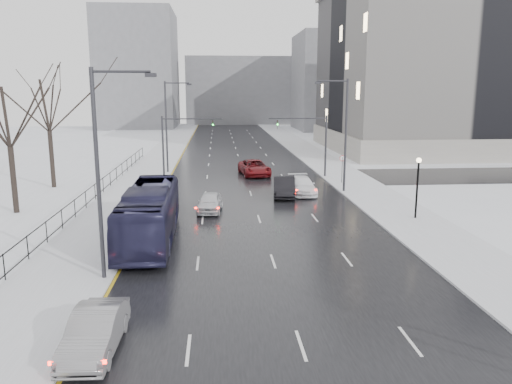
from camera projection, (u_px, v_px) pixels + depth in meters
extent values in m
cube|color=black|center=(240.00, 162.00, 63.73)|extent=(16.00, 150.00, 0.04)
cube|color=black|center=(246.00, 178.00, 52.00)|extent=(130.00, 10.00, 0.04)
cube|color=silver|center=(157.00, 163.00, 62.92)|extent=(5.00, 150.00, 0.16)
cube|color=silver|center=(321.00, 161.00, 64.51)|extent=(5.00, 150.00, 0.16)
cube|color=white|center=(80.00, 164.00, 62.20)|extent=(14.00, 150.00, 0.12)
cube|color=black|center=(66.00, 207.00, 33.15)|extent=(0.04, 70.00, 0.05)
cube|color=black|center=(67.00, 221.00, 33.35)|extent=(0.04, 70.00, 0.05)
cylinder|color=black|center=(66.00, 215.00, 33.27)|extent=(0.06, 0.06, 1.30)
cylinder|color=#2D2D33|center=(346.00, 137.00, 43.83)|extent=(0.20, 0.20, 10.00)
cylinder|color=#2D2D33|center=(333.00, 81.00, 42.78)|extent=(2.60, 0.12, 0.12)
cube|color=#2D2D33|center=(318.00, 83.00, 42.71)|extent=(0.50, 0.25, 0.18)
cylinder|color=#2D2D33|center=(98.00, 178.00, 23.02)|extent=(0.20, 0.20, 10.00)
cylinder|color=#2D2D33|center=(121.00, 72.00, 22.16)|extent=(2.60, 0.12, 0.12)
cube|color=#2D2D33|center=(151.00, 75.00, 22.29)|extent=(0.50, 0.25, 0.18)
cylinder|color=#2D2D33|center=(166.00, 128.00, 54.28)|extent=(0.20, 0.20, 10.00)
cylinder|color=#2D2D33|center=(177.00, 83.00, 53.43)|extent=(2.60, 0.12, 0.12)
cube|color=#2D2D33|center=(189.00, 84.00, 53.56)|extent=(0.50, 0.25, 0.18)
cylinder|color=black|center=(417.00, 190.00, 34.82)|extent=(0.14, 0.14, 4.00)
sphere|color=#FFE5B2|center=(419.00, 160.00, 34.40)|extent=(0.36, 0.36, 0.36)
cylinder|color=#2D2D33|center=(326.00, 147.00, 51.99)|extent=(0.20, 0.20, 6.50)
cylinder|color=#2D2D33|center=(298.00, 118.00, 51.18)|extent=(6.00, 0.12, 0.12)
imported|color=#2D2D33|center=(277.00, 124.00, 51.14)|extent=(0.15, 0.18, 0.90)
sphere|color=#19FF33|center=(278.00, 124.00, 50.99)|extent=(0.16, 0.16, 0.16)
cylinder|color=#2D2D33|center=(163.00, 148.00, 50.72)|extent=(0.20, 0.20, 6.50)
cylinder|color=#2D2D33|center=(192.00, 119.00, 50.36)|extent=(6.00, 0.12, 0.12)
imported|color=#2D2D33|center=(213.00, 125.00, 50.64)|extent=(0.15, 0.18, 0.90)
sphere|color=#19FF33|center=(213.00, 125.00, 50.49)|extent=(0.16, 0.16, 0.16)
cylinder|color=#2D2D33|center=(342.00, 170.00, 48.51)|extent=(0.06, 0.06, 2.50)
cylinder|color=white|center=(342.00, 158.00, 48.28)|extent=(0.60, 0.03, 0.60)
torus|color=#B20C0C|center=(342.00, 158.00, 48.28)|extent=(0.58, 0.06, 0.58)
cube|color=gray|center=(466.00, 71.00, 75.72)|extent=(40.00, 30.00, 24.00)
cube|color=gray|center=(460.00, 140.00, 77.81)|extent=(40.60, 30.60, 3.00)
cube|color=slate|center=(348.00, 82.00, 117.40)|extent=(24.00, 20.00, 22.00)
cube|color=slate|center=(139.00, 70.00, 122.79)|extent=(18.00, 22.00, 28.00)
cube|color=slate|center=(241.00, 91.00, 140.41)|extent=(30.00, 18.00, 18.00)
imported|color=gray|center=(95.00, 331.00, 17.28)|extent=(1.67, 4.52, 1.48)
imported|color=#22203F|center=(150.00, 214.00, 29.97)|extent=(3.00, 11.93, 3.31)
imported|color=silver|center=(210.00, 202.00, 37.42)|extent=(2.07, 4.36, 1.44)
imported|color=black|center=(284.00, 187.00, 42.77)|extent=(2.30, 5.24, 1.67)
imported|color=maroon|center=(254.00, 168.00, 53.54)|extent=(3.55, 6.31, 1.66)
imported|color=white|center=(302.00, 185.00, 43.88)|extent=(2.12, 5.18, 1.50)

